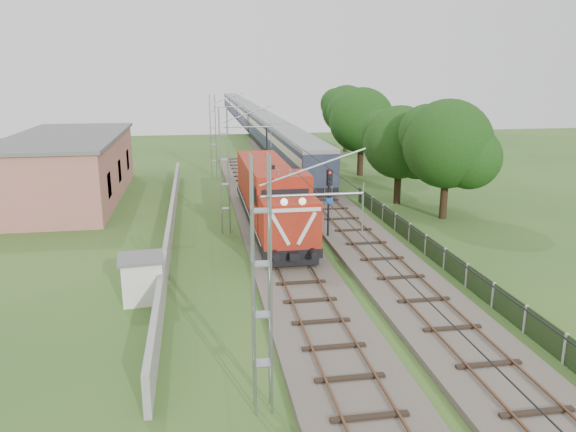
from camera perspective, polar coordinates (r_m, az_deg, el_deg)
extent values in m
plane|color=#2F541F|center=(25.90, 1.97, -8.71)|extent=(140.00, 140.00, 0.00)
cube|color=#6B6054|center=(32.30, -0.47, -3.61)|extent=(4.20, 70.00, 0.30)
cube|color=black|center=(32.24, -0.47, -3.27)|extent=(2.40, 70.00, 0.10)
cube|color=brown|center=(32.10, -1.97, -3.22)|extent=(0.08, 70.00, 0.05)
cube|color=brown|center=(32.35, 1.02, -3.07)|extent=(0.08, 70.00, 0.05)
cube|color=#6B6054|center=(45.53, 3.21, 1.77)|extent=(4.20, 80.00, 0.30)
cube|color=black|center=(45.49, 3.22, 2.02)|extent=(2.40, 80.00, 0.10)
cube|color=brown|center=(45.29, 2.17, 2.07)|extent=(0.08, 80.00, 0.05)
cube|color=brown|center=(45.66, 4.26, 2.14)|extent=(0.08, 80.00, 0.05)
cylinder|color=gray|center=(16.03, 2.52, 2.16)|extent=(3.00, 0.08, 0.08)
cylinder|color=gray|center=(35.63, -4.17, 9.02)|extent=(3.00, 0.08, 0.08)
cylinder|color=gray|center=(55.51, -6.13, 10.97)|extent=(3.00, 0.08, 0.08)
cylinder|color=black|center=(35.94, -1.73, 7.01)|extent=(0.03, 70.00, 0.03)
cylinder|color=black|center=(35.80, -1.75, 9.07)|extent=(0.03, 70.00, 0.03)
cube|color=#9E9E99|center=(36.61, -11.81, -0.75)|extent=(0.25, 40.00, 1.50)
cube|color=#B86463|center=(49.03, -21.40, 4.51)|extent=(8.00, 20.00, 5.00)
cube|color=#606060|center=(48.68, -21.68, 7.52)|extent=(8.40, 20.40, 0.25)
cube|color=black|center=(42.56, -17.75, 3.01)|extent=(0.10, 1.60, 1.80)
cube|color=black|center=(48.40, -16.78, 4.41)|extent=(0.10, 1.60, 1.80)
cube|color=black|center=(54.28, -16.02, 5.52)|extent=(0.10, 1.60, 1.80)
cube|color=black|center=(30.79, 15.65, -4.22)|extent=(0.05, 32.00, 1.15)
cube|color=#9E9E99|center=(44.30, 7.58, 1.90)|extent=(0.12, 0.12, 1.20)
cube|color=black|center=(37.33, -1.79, 0.29)|extent=(3.13, 17.71, 0.52)
cube|color=black|center=(31.96, -0.42, -2.76)|extent=(2.29, 3.75, 0.52)
cube|color=black|center=(42.93, -2.81, 1.75)|extent=(2.29, 3.75, 0.52)
cube|color=black|center=(29.16, 0.51, -4.70)|extent=(2.71, 0.26, 0.36)
cube|color=#A22212|center=(29.74, 0.12, -0.53)|extent=(3.02, 2.60, 2.40)
sphere|color=white|center=(28.13, -0.40, 1.43)|extent=(0.38, 0.38, 0.38)
sphere|color=white|center=(28.29, 1.48, 1.50)|extent=(0.38, 0.38, 0.38)
cube|color=silver|center=(28.39, -0.78, -1.38)|extent=(1.05, 0.06, 1.74)
cube|color=silver|center=(28.61, 1.90, -1.26)|extent=(1.05, 0.06, 1.74)
cube|color=silver|center=(28.24, 0.57, 0.61)|extent=(2.81, 0.06, 0.19)
cube|color=#A22212|center=(32.06, -0.63, 1.45)|extent=(3.13, 2.50, 3.33)
cube|color=black|center=(30.72, -0.27, 1.86)|extent=(2.60, 0.06, 0.94)
cube|color=#A22212|center=(39.45, -2.30, 3.47)|extent=(2.92, 12.60, 2.71)
cylinder|color=black|center=(36.07, -1.70, 4.86)|extent=(0.46, 0.46, 0.42)
cylinder|color=gray|center=(30.84, -0.98, 4.38)|extent=(0.13, 0.13, 0.36)
cylinder|color=gray|center=(30.94, 0.17, 4.41)|extent=(0.13, 0.13, 0.36)
cube|color=black|center=(55.36, 0.89, 4.88)|extent=(2.89, 21.89, 0.50)
cube|color=#2B3749|center=(55.11, 0.90, 6.51)|extent=(2.98, 21.89, 2.69)
cube|color=beige|center=(55.05, 0.90, 7.03)|extent=(3.02, 21.01, 0.75)
cube|color=gray|center=(54.92, 0.91, 8.06)|extent=(3.03, 21.89, 0.35)
cube|color=black|center=(77.76, -2.14, 7.69)|extent=(2.89, 21.89, 0.50)
cube|color=#2B3749|center=(77.58, -2.15, 8.86)|extent=(2.98, 21.89, 2.69)
cube|color=beige|center=(77.53, -2.15, 9.23)|extent=(3.02, 21.01, 0.75)
cube|color=gray|center=(77.44, -2.16, 9.96)|extent=(3.03, 21.89, 0.35)
cube|color=black|center=(100.37, -3.82, 9.23)|extent=(2.89, 21.89, 0.50)
cube|color=#2B3749|center=(100.24, -3.84, 10.14)|extent=(2.98, 21.89, 2.69)
cube|color=beige|center=(100.20, -3.84, 10.42)|extent=(3.02, 21.01, 0.75)
cube|color=gray|center=(100.13, -3.85, 10.99)|extent=(3.03, 21.89, 0.35)
cube|color=black|center=(123.09, -4.89, 10.20)|extent=(2.89, 21.89, 0.50)
cube|color=#2B3749|center=(122.98, -4.91, 10.94)|extent=(2.98, 21.89, 2.69)
cube|color=beige|center=(122.94, -4.92, 11.17)|extent=(3.02, 21.01, 0.75)
cube|color=gray|center=(122.89, -4.93, 11.63)|extent=(3.03, 21.89, 0.35)
cube|color=black|center=(145.85, -5.64, 10.87)|extent=(2.89, 21.89, 0.50)
cube|color=#2B3749|center=(145.76, -5.65, 11.49)|extent=(2.98, 21.89, 2.69)
cube|color=beige|center=(145.73, -5.66, 11.68)|extent=(3.02, 21.01, 0.75)
cube|color=gray|center=(145.69, -5.67, 12.08)|extent=(3.03, 21.89, 0.35)
cylinder|color=black|center=(34.40, 4.13, 1.14)|extent=(0.13, 0.13, 4.52)
cube|color=black|center=(33.91, 4.24, 3.92)|extent=(0.36, 0.29, 1.00)
sphere|color=red|center=(33.75, 4.29, 4.41)|extent=(0.16, 0.16, 0.16)
sphere|color=black|center=(33.80, 4.28, 3.88)|extent=(0.16, 0.16, 0.16)
sphere|color=black|center=(33.86, 4.27, 3.36)|extent=(0.16, 0.16, 0.16)
cube|color=#1A499F|center=(34.24, 4.26, 1.55)|extent=(0.49, 0.20, 0.36)
cube|color=silver|center=(26.57, -14.60, -6.32)|extent=(1.95, 1.95, 1.94)
cube|color=#606060|center=(26.22, -14.75, -4.16)|extent=(2.24, 2.24, 0.13)
cylinder|color=#312414|center=(44.93, 11.08, 3.40)|extent=(0.54, 0.54, 3.45)
sphere|color=#19350E|center=(44.45, 11.28, 7.36)|extent=(5.64, 5.64, 5.64)
sphere|color=#19350E|center=(44.18, 12.99, 6.20)|extent=(3.95, 3.95, 3.95)
sphere|color=#19350E|center=(44.96, 9.69, 8.32)|extent=(3.67, 3.67, 3.67)
cylinder|color=#312414|center=(41.10, 15.59, 2.32)|extent=(0.52, 0.52, 3.77)
sphere|color=#19350E|center=(40.54, 15.92, 7.06)|extent=(6.17, 6.17, 6.17)
sphere|color=#19350E|center=(40.38, 17.98, 5.65)|extent=(4.32, 4.32, 4.32)
sphere|color=#19350E|center=(41.00, 13.96, 8.23)|extent=(4.01, 4.01, 4.01)
cylinder|color=#312414|center=(56.63, 7.37, 6.06)|extent=(0.60, 0.60, 3.89)
sphere|color=#19350E|center=(56.22, 7.49, 9.63)|extent=(6.37, 6.37, 6.37)
sphere|color=#19350E|center=(55.78, 9.01, 8.62)|extent=(4.46, 4.46, 4.46)
sphere|color=#19350E|center=(56.92, 6.09, 10.44)|extent=(4.14, 4.14, 4.14)
cylinder|color=#312414|center=(73.32, 5.88, 7.99)|extent=(0.56, 0.56, 3.79)
sphere|color=#19350E|center=(73.01, 5.95, 10.68)|extent=(6.21, 6.21, 6.21)
sphere|color=#19350E|center=(72.52, 7.08, 9.94)|extent=(4.34, 4.34, 4.34)
sphere|color=#19350E|center=(73.74, 4.91, 11.28)|extent=(4.03, 4.03, 4.03)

